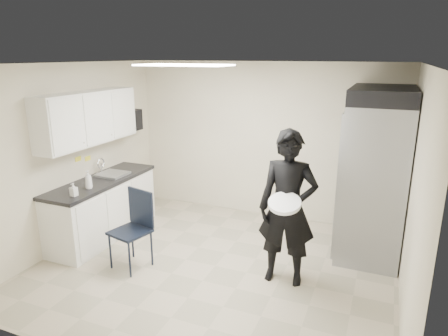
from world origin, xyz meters
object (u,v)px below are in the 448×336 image
at_px(lower_counter, 103,209).
at_px(folding_chair, 130,232).
at_px(commercial_fridge, 374,180).
at_px(man_tuxedo, 287,208).

relative_size(lower_counter, folding_chair, 1.92).
xyz_separation_m(commercial_fridge, folding_chair, (-2.84, -1.71, -0.55)).
bearing_deg(man_tuxedo, commercial_fridge, 49.04).
distance_m(commercial_fridge, man_tuxedo, 1.54).
xyz_separation_m(folding_chair, man_tuxedo, (1.94, 0.47, 0.45)).
relative_size(commercial_fridge, man_tuxedo, 1.11).
bearing_deg(folding_chair, commercial_fridge, 44.72).
relative_size(lower_counter, man_tuxedo, 1.00).
height_order(commercial_fridge, man_tuxedo, commercial_fridge).
bearing_deg(commercial_fridge, lower_counter, -164.12).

